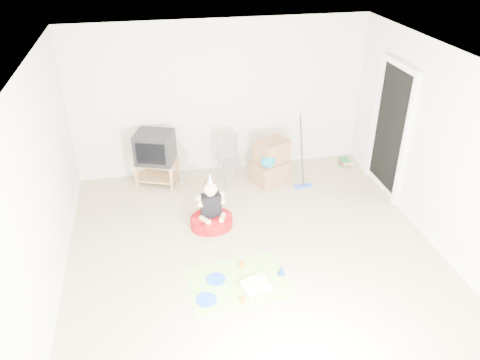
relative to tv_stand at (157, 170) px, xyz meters
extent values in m
plane|color=tan|center=(1.17, -2.12, -0.25)|extent=(5.00, 5.00, 0.00)
cube|color=black|center=(3.65, -0.92, 0.77)|extent=(0.02, 0.90, 2.05)
cube|color=#9E7547|center=(0.00, 0.00, 0.15)|extent=(0.77, 0.63, 0.03)
cube|color=#9E7547|center=(0.00, 0.00, -0.13)|extent=(0.77, 0.63, 0.03)
cube|color=#9E7547|center=(-0.35, -0.06, -0.04)|extent=(0.06, 0.06, 0.42)
cube|color=#9E7547|center=(0.22, -0.28, -0.04)|extent=(0.06, 0.06, 0.42)
cube|color=#9E7547|center=(-0.22, 0.28, -0.04)|extent=(0.06, 0.06, 0.42)
cube|color=#9E7547|center=(0.35, 0.06, -0.04)|extent=(0.06, 0.06, 0.42)
cube|color=black|center=(0.00, 0.00, 0.42)|extent=(0.72, 0.66, 0.51)
cube|color=gray|center=(1.22, -0.28, 0.16)|extent=(0.45, 0.44, 0.03)
cylinder|color=gray|center=(1.05, -0.32, 0.18)|extent=(0.02, 0.02, 0.85)
cylinder|color=gray|center=(1.39, -0.25, 0.18)|extent=(0.02, 0.02, 0.85)
cube|color=#976749|center=(1.88, -0.32, -0.06)|extent=(0.71, 0.64, 0.38)
cube|color=#976749|center=(1.92, -0.27, 0.31)|extent=(0.63, 0.58, 0.36)
ellipsoid|color=#0B7181|center=(1.79, -0.50, 0.23)|extent=(0.25, 0.18, 0.20)
cube|color=blue|center=(2.38, -0.62, -0.24)|extent=(0.29, 0.11, 0.03)
cylinder|color=black|center=(2.38, -0.62, 0.35)|extent=(0.03, 0.39, 1.14)
cube|color=#256F3C|center=(3.39, 0.00, -0.24)|extent=(0.25, 0.29, 0.03)
cube|color=#A83424|center=(3.39, 0.00, -0.21)|extent=(0.22, 0.27, 0.03)
cube|color=beige|center=(3.39, 0.00, -0.18)|extent=(0.19, 0.24, 0.03)
cube|color=#256F3C|center=(3.39, 0.00, -0.15)|extent=(0.17, 0.23, 0.03)
cylinder|color=#9F0E11|center=(0.70, -1.44, -0.17)|extent=(0.66, 0.66, 0.17)
cube|color=black|center=(0.70, -1.44, 0.11)|extent=(0.29, 0.18, 0.38)
sphere|color=beige|center=(0.70, -1.44, 0.39)|extent=(0.21, 0.21, 0.20)
cone|color=silver|center=(0.70, -1.44, 0.57)|extent=(0.10, 0.10, 0.15)
cube|color=#E73098|center=(0.85, -2.68, -0.25)|extent=(1.31, 0.98, 0.01)
cube|color=white|center=(1.03, -2.85, -0.20)|extent=(0.37, 0.33, 0.08)
cube|color=#43BC62|center=(1.03, -2.85, -0.24)|extent=(0.37, 0.33, 0.01)
cylinder|color=beige|center=(0.94, -2.93, -0.13)|extent=(0.01, 0.01, 0.07)
cylinder|color=beige|center=(0.99, -2.91, -0.13)|extent=(0.01, 0.01, 0.07)
cylinder|color=beige|center=(1.04, -2.90, -0.13)|extent=(0.01, 0.01, 0.07)
cylinder|color=beige|center=(1.10, -2.88, -0.13)|extent=(0.01, 0.01, 0.07)
cylinder|color=beige|center=(1.15, -2.87, -0.13)|extent=(0.01, 0.01, 0.07)
cylinder|color=beige|center=(0.91, -2.83, -0.13)|extent=(0.01, 0.01, 0.07)
cylinder|color=beige|center=(0.96, -2.82, -0.13)|extent=(0.01, 0.01, 0.07)
cylinder|color=beige|center=(1.02, -2.80, -0.13)|extent=(0.01, 0.01, 0.07)
cylinder|color=beige|center=(1.07, -2.79, -0.13)|extent=(0.01, 0.01, 0.07)
cylinder|color=beige|center=(1.12, -2.77, -0.13)|extent=(0.01, 0.01, 0.07)
cylinder|color=blue|center=(0.58, -2.60, -0.24)|extent=(0.27, 0.27, 0.01)
cylinder|color=blue|center=(0.41, -2.93, -0.24)|extent=(0.29, 0.29, 0.01)
cylinder|color=#CE6916|center=(0.95, -2.42, -0.21)|extent=(0.08, 0.08, 0.07)
cylinder|color=#CE6916|center=(0.83, -3.05, -0.21)|extent=(0.08, 0.08, 0.07)
cone|color=#1A43BB|center=(1.41, -2.66, -0.17)|extent=(0.12, 0.12, 0.14)
camera|label=1|loc=(-0.02, -7.04, 3.77)|focal=35.00mm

